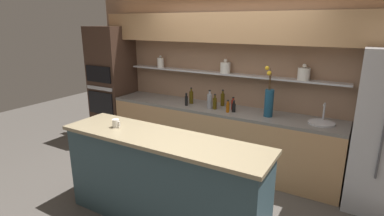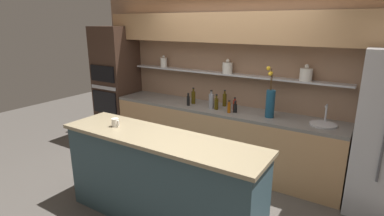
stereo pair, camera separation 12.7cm
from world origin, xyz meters
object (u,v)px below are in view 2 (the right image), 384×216
(bottle_sauce_5, at_px, (229,107))
(bottle_sauce_6, at_px, (235,105))
(bottle_oil_4, at_px, (216,103))
(bottle_spirit_7, at_px, (211,101))
(bottle_sauce_1, at_px, (188,100))
(bottle_sauce_2, at_px, (235,108))
(coffee_mug, at_px, (115,122))
(flower_vase, at_px, (270,101))
(bottle_oil_0, at_px, (193,97))
(bottle_oil_3, at_px, (225,100))
(sink_fixture, at_px, (323,123))
(oven_tower, at_px, (117,85))

(bottle_sauce_5, bearing_deg, bottle_sauce_6, 87.17)
(bottle_oil_4, bearing_deg, bottle_spirit_7, -178.45)
(bottle_sauce_1, distance_m, bottle_sauce_6, 0.73)
(bottle_sauce_2, relative_size, coffee_mug, 1.74)
(bottle_sauce_1, xyz_separation_m, bottle_sauce_6, (0.71, 0.16, -0.01))
(bottle_sauce_2, distance_m, bottle_sauce_5, 0.09)
(flower_vase, relative_size, bottle_spirit_7, 2.47)
(bottle_oil_0, distance_m, coffee_mug, 1.64)
(bottle_oil_3, height_order, bottle_spirit_7, bottle_spirit_7)
(bottle_oil_0, distance_m, bottle_oil_3, 0.50)
(bottle_sauce_5, bearing_deg, bottle_sauce_1, 178.55)
(bottle_oil_0, xyz_separation_m, bottle_sauce_1, (-0.01, -0.14, -0.02))
(sink_fixture, bearing_deg, bottle_oil_4, -176.68)
(oven_tower, xyz_separation_m, bottle_oil_0, (1.67, 0.02, -0.02))
(bottle_sauce_1, xyz_separation_m, bottle_sauce_5, (0.70, -0.02, -0.01))
(bottle_oil_0, height_order, bottle_oil_3, bottle_oil_0)
(bottle_sauce_2, bearing_deg, bottle_sauce_6, 117.21)
(bottle_sauce_1, xyz_separation_m, bottle_spirit_7, (0.38, 0.04, 0.03))
(flower_vase, xyz_separation_m, bottle_oil_0, (-1.25, 0.05, -0.12))
(coffee_mug, bearing_deg, bottle_sauce_6, 66.35)
(bottle_sauce_2, bearing_deg, sink_fixture, 4.06)
(sink_fixture, bearing_deg, bottle_sauce_1, -176.23)
(bottle_spirit_7, bearing_deg, bottle_oil_0, 165.07)
(sink_fixture, bearing_deg, bottle_sauce_6, 178.68)
(bottle_oil_3, bearing_deg, bottle_oil_0, -164.96)
(flower_vase, distance_m, coffee_mug, 2.03)
(flower_vase, distance_m, bottle_sauce_2, 0.51)
(bottle_oil_3, bearing_deg, coffee_mug, -105.88)
(bottle_oil_4, bearing_deg, bottle_sauce_5, -14.29)
(sink_fixture, bearing_deg, bottle_oil_0, 179.63)
(bottle_spirit_7, bearing_deg, coffee_mug, -104.40)
(bottle_sauce_1, relative_size, bottle_spirit_7, 0.71)
(bottle_oil_3, xyz_separation_m, bottle_spirit_7, (-0.11, -0.23, 0.01))
(flower_vase, xyz_separation_m, sink_fixture, (0.68, 0.04, -0.20))
(coffee_mug, bearing_deg, bottle_sauce_1, 89.46)
(bottle_sauce_1, bearing_deg, bottle_sauce_6, 12.35)
(flower_vase, height_order, sink_fixture, flower_vase)
(oven_tower, height_order, bottle_sauce_2, oven_tower)
(bottle_oil_3, bearing_deg, oven_tower, -175.90)
(oven_tower, xyz_separation_m, flower_vase, (2.92, -0.03, 0.09))
(flower_vase, bearing_deg, bottle_sauce_6, 172.72)
(bottle_oil_0, bearing_deg, bottle_oil_3, 15.04)
(flower_vase, distance_m, sink_fixture, 0.71)
(bottle_sauce_6, bearing_deg, bottle_oil_3, 152.70)
(bottle_oil_4, bearing_deg, sink_fixture, 3.32)
(bottle_sauce_2, relative_size, bottle_oil_4, 0.75)
(oven_tower, relative_size, bottle_sauce_1, 10.68)
(bottle_oil_3, height_order, coffee_mug, bottle_oil_3)
(sink_fixture, relative_size, bottle_sauce_6, 1.73)
(bottle_oil_3, distance_m, bottle_sauce_5, 0.36)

